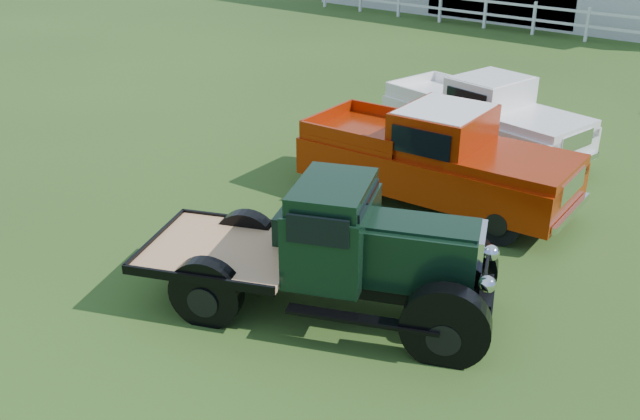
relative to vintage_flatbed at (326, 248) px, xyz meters
The scene contains 5 objects.
ground 1.36m from the vintage_flatbed, 146.24° to the right, with size 120.00×120.00×0.00m, color #294017.
fence_rail 21.36m from the vintage_flatbed, 114.42° to the left, with size 14.20×0.16×1.20m, color white, non-canonical shape.
vintage_flatbed is the anchor object (origin of this frame).
red_pickup 3.97m from the vintage_flatbed, 99.99° to the left, with size 4.93×1.89×1.80m, color #8F2005, non-canonical shape.
white_pickup 6.83m from the vintage_flatbed, 100.37° to the left, with size 4.46×1.73×1.64m, color white, non-canonical shape.
Camera 1 is at (5.97, -5.81, 5.27)m, focal length 40.00 mm.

